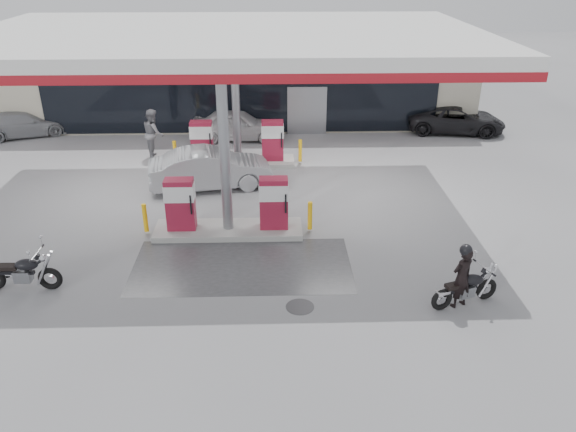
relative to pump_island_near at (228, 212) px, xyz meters
name	(u,v)px	position (x,y,z in m)	size (l,w,h in m)	color
ground	(224,266)	(0.00, -2.00, -0.71)	(90.00, 90.00, 0.00)	gray
wet_patch	(242,266)	(0.50, -2.00, -0.71)	(6.00, 3.00, 0.00)	#4C4C4F
drain_cover	(300,307)	(2.00, -4.00, -0.71)	(0.70, 0.70, 0.01)	#38383A
store_building	(245,73)	(0.01, 13.94, 1.30)	(22.00, 8.22, 4.00)	#BFB8A0
canopy	(227,40)	(0.00, 3.00, 4.56)	(16.00, 10.02, 5.51)	silver
pump_island_near	(228,212)	(0.00, 0.00, 0.00)	(5.14, 1.30, 1.78)	#9E9E99
pump_island_far	(238,147)	(0.00, 6.00, 0.00)	(5.14, 1.30, 1.78)	#9E9E99
main_motorcycle	(466,289)	(6.05, -3.98, -0.28)	(1.82, 0.86, 0.97)	black
biker_main	(462,277)	(5.87, -4.05, 0.09)	(0.58, 0.38, 1.60)	black
parked_motorcycle	(22,273)	(-5.02, -3.00, -0.24)	(2.07, 0.79, 1.06)	black
sedan_white	(237,125)	(-0.20, 9.20, -0.03)	(1.60, 3.98, 1.36)	silver
attendant	(153,133)	(-3.49, 7.00, 0.29)	(0.98, 0.76, 2.01)	slate
hatchback_silver	(211,169)	(-0.85, 3.60, 0.01)	(1.53, 4.38, 1.44)	#93969A
parked_car_left	(24,124)	(-10.00, 10.00, -0.13)	(1.63, 4.01, 1.16)	gray
parked_car_right	(456,119)	(10.00, 10.00, -0.09)	(2.06, 4.47, 1.24)	black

